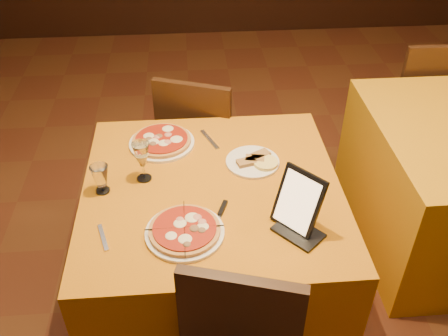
{
  "coord_description": "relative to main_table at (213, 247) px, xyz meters",
  "views": [
    {
      "loc": [
        -0.37,
        -1.6,
        2.11
      ],
      "look_at": [
        -0.25,
        0.01,
        0.86
      ],
      "focal_mm": 40.0,
      "sensor_mm": 36.0,
      "label": 1
    }
  ],
  "objects": [
    {
      "name": "floor",
      "position": [
        0.3,
        -0.03,
        -0.38
      ],
      "size": [
        6.0,
        7.0,
        0.01
      ],
      "primitive_type": "cube",
      "color": "#5E2D19",
      "rests_on": "ground"
    },
    {
      "name": "main_table",
      "position": [
        0.0,
        0.0,
        0.0
      ],
      "size": [
        1.1,
        1.1,
        0.75
      ],
      "primitive_type": "cube",
      "color": "#C06E0C",
      "rests_on": "floor"
    },
    {
      "name": "chair_main_far",
      "position": [
        0.0,
        0.8,
        0.08
      ],
      "size": [
        0.52,
        0.52,
        0.91
      ],
      "primitive_type": null,
      "rotation": [
        0.0,
        0.0,
        2.78
      ],
      "color": "black",
      "rests_on": "floor"
    },
    {
      "name": "chair_side_far",
      "position": [
        1.41,
        1.15,
        0.08
      ],
      "size": [
        0.41,
        0.41,
        0.91
      ],
      "primitive_type": null,
      "rotation": [
        0.0,
        0.0,
        3.13
      ],
      "color": "black",
      "rests_on": "floor"
    },
    {
      "name": "pizza_near",
      "position": [
        -0.12,
        -0.28,
        0.39
      ],
      "size": [
        0.3,
        0.3,
        0.03
      ],
      "rotation": [
        0.0,
        0.0,
        0.03
      ],
      "color": "white",
      "rests_on": "main_table"
    },
    {
      "name": "pizza_far",
      "position": [
        -0.22,
        0.33,
        0.39
      ],
      "size": [
        0.31,
        0.31,
        0.03
      ],
      "rotation": [
        0.0,
        0.0,
        0.1
      ],
      "color": "white",
      "rests_on": "main_table"
    },
    {
      "name": "cutlet_dish",
      "position": [
        0.19,
        0.15,
        0.39
      ],
      "size": [
        0.24,
        0.24,
        0.03
      ],
      "rotation": [
        0.0,
        0.0,
        0.14
      ],
      "color": "white",
      "rests_on": "main_table"
    },
    {
      "name": "wine_glass",
      "position": [
        -0.29,
        0.07,
        0.47
      ],
      "size": [
        0.09,
        0.09,
        0.19
      ],
      "primitive_type": null,
      "rotation": [
        0.0,
        0.0,
        -0.19
      ],
      "color": "#F1DD89",
      "rests_on": "main_table"
    },
    {
      "name": "water_glass",
      "position": [
        -0.46,
        0.0,
        0.44
      ],
      "size": [
        0.07,
        0.07,
        0.13
      ],
      "primitive_type": null,
      "rotation": [
        0.0,
        0.0,
        0.08
      ],
      "color": "white",
      "rests_on": "main_table"
    },
    {
      "name": "tablet",
      "position": [
        0.31,
        -0.26,
        0.49
      ],
      "size": [
        0.2,
        0.2,
        0.23
      ],
      "primitive_type": "cube",
      "rotation": [
        -0.35,
        0.0,
        -0.84
      ],
      "color": "black",
      "rests_on": "main_table"
    },
    {
      "name": "knife",
      "position": [
        0.0,
        -0.23,
        0.38
      ],
      "size": [
        0.09,
        0.2,
        0.01
      ],
      "primitive_type": "cube",
      "rotation": [
        0.0,
        0.0,
        1.2
      ],
      "color": "#AAAAB0",
      "rests_on": "main_table"
    },
    {
      "name": "fork_near",
      "position": [
        -0.43,
        -0.27,
        0.38
      ],
      "size": [
        0.06,
        0.14,
        0.01
      ],
      "primitive_type": "cube",
      "rotation": [
        0.0,
        0.0,
        1.87
      ],
      "color": "silver",
      "rests_on": "main_table"
    },
    {
      "name": "fork_far",
      "position": [
        0.01,
        0.35,
        0.38
      ],
      "size": [
        0.09,
        0.17,
        0.01
      ],
      "primitive_type": "cube",
      "rotation": [
        0.0,
        0.0,
        1.97
      ],
      "color": "#AAABB1",
      "rests_on": "main_table"
    }
  ]
}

